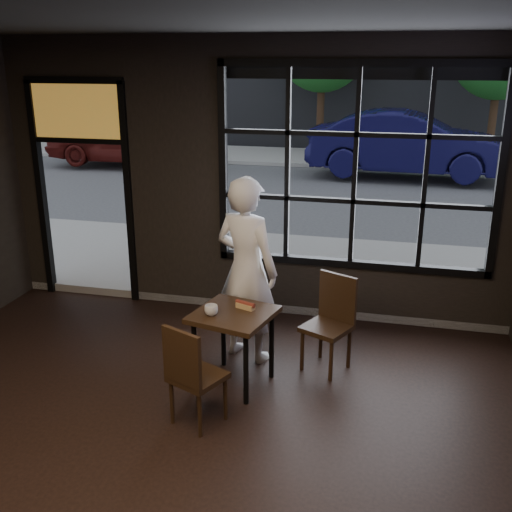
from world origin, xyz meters
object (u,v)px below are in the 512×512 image
(cafe_table, at_px, (234,348))
(man, at_px, (247,270))
(navy_car, at_px, (408,144))
(chair_near, at_px, (198,373))

(cafe_table, relative_size, man, 0.39)
(cafe_table, xyz_separation_m, man, (-0.02, 0.58, 0.58))
(man, bearing_deg, navy_car, -78.05)
(navy_car, bearing_deg, chair_near, 174.32)
(man, relative_size, navy_car, 0.39)
(cafe_table, distance_m, man, 0.82)
(cafe_table, relative_size, chair_near, 0.81)
(navy_car, bearing_deg, man, 173.86)
(cafe_table, distance_m, chair_near, 0.69)
(cafe_table, bearing_deg, man, 105.21)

